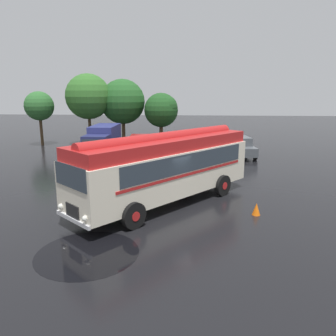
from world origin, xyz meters
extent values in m
plane|color=black|center=(0.00, 0.00, 0.00)|extent=(120.00, 120.00, 0.00)
cube|color=silver|center=(0.00, 0.27, 1.60)|extent=(8.41, 9.22, 2.10)
cube|color=red|center=(0.00, 0.27, 2.93)|extent=(8.13, 8.93, 0.56)
cylinder|color=red|center=(0.00, 0.27, 3.19)|extent=(6.64, 7.60, 0.60)
cube|color=#2D3842|center=(1.15, -0.33, 2.17)|extent=(5.24, 6.09, 0.84)
cube|color=#2D3842|center=(-0.77, 1.32, 2.17)|extent=(5.24, 6.09, 0.84)
cube|color=red|center=(1.09, -0.40, 1.63)|extent=(5.36, 6.24, 0.12)
cube|color=red|center=(-0.83, 1.24, 1.63)|extent=(5.36, 6.24, 0.12)
cube|color=#2D3842|center=(-3.27, -3.53, 2.27)|extent=(1.69, 1.46, 0.88)
cube|color=black|center=(-3.27, -3.54, 0.90)|extent=(0.72, 0.63, 0.56)
cube|color=silver|center=(-3.29, -3.55, 0.57)|extent=(1.87, 1.62, 0.16)
sphere|color=white|center=(-2.60, -4.13, 0.87)|extent=(0.22, 0.22, 0.22)
sphere|color=white|center=(-3.96, -2.96, 0.87)|extent=(0.22, 0.22, 0.22)
cylinder|color=black|center=(-1.04, -2.93, 0.55)|extent=(0.93, 1.02, 1.10)
cylinder|color=red|center=(-1.04, -2.93, 0.55)|extent=(0.49, 0.50, 0.39)
cylinder|color=black|center=(-3.01, -1.23, 0.55)|extent=(0.93, 1.02, 1.10)
cylinder|color=red|center=(-3.01, -1.23, 0.55)|extent=(0.49, 0.50, 0.39)
cylinder|color=black|center=(2.87, 1.62, 0.55)|extent=(0.93, 1.02, 1.10)
cylinder|color=red|center=(2.87, 1.62, 0.55)|extent=(0.49, 0.50, 0.39)
cylinder|color=black|center=(0.90, 3.32, 0.55)|extent=(0.93, 1.02, 1.10)
cylinder|color=red|center=(0.90, 3.32, 0.55)|extent=(0.49, 0.50, 0.39)
cube|color=maroon|center=(-3.23, 12.50, 0.67)|extent=(2.04, 4.33, 0.70)
cube|color=maroon|center=(-3.24, 12.65, 1.34)|extent=(1.67, 2.30, 0.64)
cube|color=#2D3842|center=(-2.49, 12.71, 1.34)|extent=(0.18, 1.93, 0.50)
cube|color=#2D3842|center=(-4.00, 12.58, 1.34)|extent=(0.18, 1.93, 0.50)
cylinder|color=black|center=(-2.24, 11.27, 0.32)|extent=(0.25, 0.65, 0.64)
cylinder|color=black|center=(-4.00, 11.13, 0.32)|extent=(0.25, 0.65, 0.64)
cylinder|color=black|center=(-2.46, 13.87, 0.32)|extent=(0.25, 0.65, 0.64)
cylinder|color=black|center=(-4.21, 13.72, 0.32)|extent=(0.25, 0.65, 0.64)
cube|color=maroon|center=(-0.30, 12.07, 0.67)|extent=(2.30, 4.41, 0.70)
cube|color=maroon|center=(-0.28, 12.22, 1.34)|extent=(1.80, 2.38, 0.64)
cube|color=#2D3842|center=(0.47, 12.11, 1.34)|extent=(0.31, 1.91, 0.50)
cube|color=#2D3842|center=(-1.03, 12.33, 1.34)|extent=(0.31, 1.91, 0.50)
cylinder|color=black|center=(0.38, 10.65, 0.32)|extent=(0.29, 0.66, 0.64)
cylinder|color=black|center=(-1.36, 10.91, 0.32)|extent=(0.29, 0.66, 0.64)
cylinder|color=black|center=(0.76, 13.23, 0.32)|extent=(0.29, 0.66, 0.64)
cylinder|color=black|center=(-0.98, 13.49, 0.32)|extent=(0.29, 0.66, 0.64)
cube|color=black|center=(2.20, 11.64, 0.67)|extent=(2.09, 4.34, 0.70)
cube|color=black|center=(2.21, 11.79, 1.34)|extent=(1.70, 2.32, 0.64)
cube|color=#2D3842|center=(2.97, 11.71, 1.34)|extent=(0.21, 1.93, 0.50)
cube|color=#2D3842|center=(1.46, 11.86, 1.34)|extent=(0.21, 1.93, 0.50)
cylinder|color=black|center=(2.95, 10.26, 0.32)|extent=(0.26, 0.66, 0.64)
cylinder|color=black|center=(1.20, 10.43, 0.32)|extent=(0.26, 0.66, 0.64)
cylinder|color=black|center=(3.20, 12.85, 0.32)|extent=(0.26, 0.66, 0.64)
cylinder|color=black|center=(1.45, 13.02, 0.32)|extent=(0.26, 0.66, 0.64)
cube|color=#4C5156|center=(5.25, 12.18, 0.67)|extent=(2.31, 4.41, 0.70)
cube|color=#4C5156|center=(5.23, 12.33, 1.34)|extent=(1.80, 2.38, 0.64)
cube|color=#2D3842|center=(5.98, 12.44, 1.34)|extent=(0.31, 1.91, 0.50)
cube|color=#2D3842|center=(4.48, 12.22, 1.34)|extent=(0.31, 1.91, 0.50)
cylinder|color=black|center=(6.32, 11.03, 0.32)|extent=(0.29, 0.66, 0.64)
cylinder|color=black|center=(4.58, 10.76, 0.32)|extent=(0.29, 0.66, 0.64)
cylinder|color=black|center=(5.93, 13.60, 0.32)|extent=(0.29, 0.66, 0.64)
cylinder|color=black|center=(4.19, 13.34, 0.32)|extent=(0.29, 0.66, 0.64)
cube|color=navy|center=(-6.21, 12.68, 1.45)|extent=(2.05, 3.97, 2.10)
cube|color=navy|center=(-6.17, 9.78, 1.20)|extent=(1.92, 1.76, 1.60)
cube|color=#2D3842|center=(-6.16, 8.90, 1.48)|extent=(1.70, 0.05, 0.72)
cylinder|color=black|center=(-5.13, 9.86, 0.40)|extent=(0.25, 0.80, 0.80)
cylinder|color=black|center=(-7.21, 9.83, 0.40)|extent=(0.25, 0.80, 0.80)
cylinder|color=black|center=(-5.18, 13.42, 0.40)|extent=(0.25, 0.80, 0.80)
cylinder|color=black|center=(-7.26, 13.40, 0.40)|extent=(0.25, 0.80, 0.80)
cylinder|color=#4C3823|center=(-13.87, 16.97, 1.42)|extent=(0.29, 0.29, 2.84)
sphere|color=#2D662D|center=(-13.87, 16.97, 3.91)|extent=(2.86, 2.86, 2.86)
sphere|color=#2D662D|center=(-13.43, 17.25, 4.15)|extent=(1.60, 1.60, 1.60)
cylinder|color=#4C3823|center=(-8.99, 17.36, 1.58)|extent=(0.30, 0.30, 3.16)
sphere|color=#336B28|center=(-8.99, 17.36, 4.83)|extent=(4.44, 4.44, 4.44)
sphere|color=#336B28|center=(-8.82, 17.31, 4.54)|extent=(2.72, 2.72, 2.72)
cylinder|color=#4C3823|center=(-5.83, 18.64, 1.30)|extent=(0.36, 0.36, 2.60)
sphere|color=#235623|center=(-5.83, 18.64, 4.30)|extent=(4.53, 4.53, 4.53)
sphere|color=#235623|center=(-6.42, 18.75, 4.69)|extent=(2.68, 2.68, 2.68)
cylinder|color=#4C3823|center=(-1.81, 17.67, 1.13)|extent=(0.37, 0.37, 2.26)
sphere|color=#1E4C1E|center=(-1.81, 17.67, 3.52)|extent=(3.35, 3.35, 3.35)
sphere|color=#1E4C1E|center=(-1.36, 17.45, 3.81)|extent=(2.38, 2.38, 2.38)
cone|color=orange|center=(4.11, -1.08, 0.28)|extent=(0.36, 0.36, 0.55)
cylinder|color=black|center=(-2.25, -5.07, 0.00)|extent=(3.49, 3.49, 0.01)
camera|label=1|loc=(1.18, -14.97, 5.36)|focal=35.00mm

